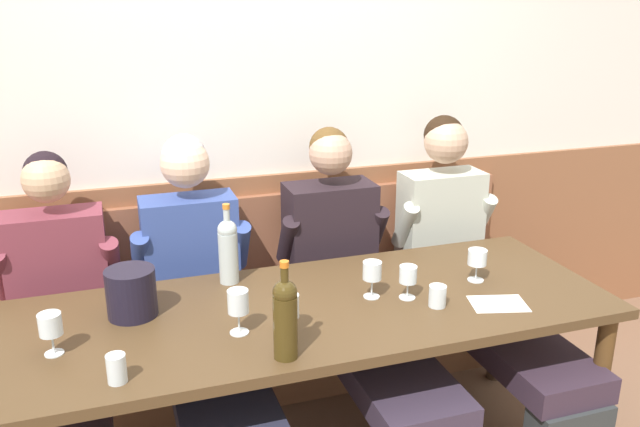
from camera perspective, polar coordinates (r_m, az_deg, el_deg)
The scene contains 20 objects.
room_wall_back at distance 3.20m, azimuth -6.18°, elevation 9.90°, with size 6.80×0.08×2.80m, color silver.
wood_wainscot_panel at distance 3.39m, azimuth -5.47°, elevation -5.18°, with size 6.80×0.03×1.03m, color brown.
wall_bench at distance 3.31m, azimuth -4.50°, elevation -10.30°, with size 2.65×0.42×0.94m.
dining_table at distance 2.54m, azimuth -0.89°, elevation -9.62°, with size 2.35×0.85×0.75m.
person_center_right_seat at distance 2.76m, azimuth -21.86°, elevation -10.18°, with size 0.51×1.26×1.27m.
person_right_seat at distance 2.77m, azimuth -10.09°, elevation -8.32°, with size 0.52×1.27×1.30m.
person_center_left_seat at distance 2.93m, azimuth 3.04°, elevation -6.60°, with size 0.53×1.28×1.29m.
person_left_seat at distance 3.18m, azimuth 13.27°, elevation -4.78°, with size 0.52×1.27×1.32m.
ice_bucket at distance 2.50m, azimuth -16.17°, elevation -6.66°, with size 0.18×0.18×0.18m, color black.
wine_bottle_clear_water at distance 2.68m, azimuth -8.04°, elevation -3.09°, with size 0.08×0.08×0.34m.
wine_bottle_amber_mid at distance 2.12m, azimuth -3.05°, elevation -8.96°, with size 0.08×0.08×0.34m.
wine_glass_center_rear at distance 2.76m, azimuth 13.58°, elevation -3.88°, with size 0.08×0.08×0.14m.
wine_glass_mid_right at distance 2.29m, azimuth -2.81°, elevation -8.24°, with size 0.08×0.08×0.14m.
wine_glass_near_bucket at distance 2.55m, azimuth 4.58°, elevation -5.16°, with size 0.07×0.07×0.15m.
wine_glass_right_end at distance 2.56m, azimuth 7.70°, elevation -5.40°, with size 0.07×0.07×0.13m.
wine_glass_center_front at distance 2.32m, azimuth -22.49°, elevation -9.12°, with size 0.08×0.08×0.15m.
wine_glass_left_end at distance 2.29m, azimuth -7.17°, elevation -7.75°, with size 0.07×0.07×0.16m.
water_tumbler_center at distance 2.53m, azimuth 10.23°, elevation -7.11°, with size 0.07×0.07×0.08m, color silver.
water_tumbler_right at distance 2.13m, azimuth -17.35°, elevation -12.81°, with size 0.06×0.06×0.09m, color silver.
tasting_sheet_left_guest at distance 2.62m, azimuth 15.31°, elevation -7.61°, with size 0.21×0.15×0.00m, color white.
Camera 1 is at (-0.68, -2.00, 1.86)m, focal length 36.62 mm.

